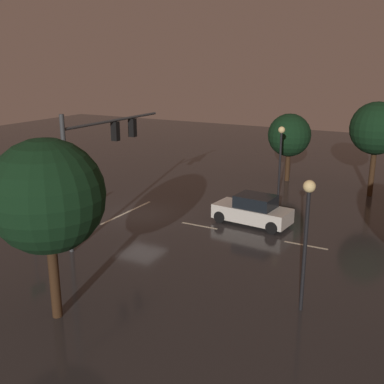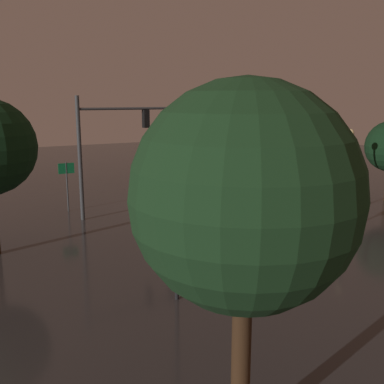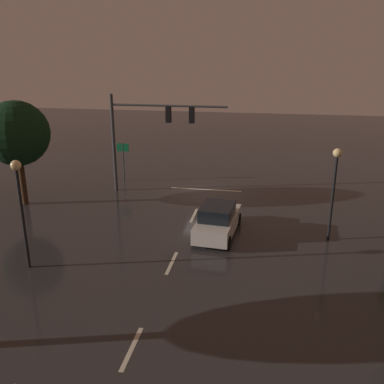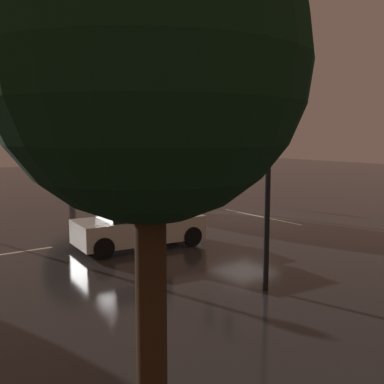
{
  "view_description": "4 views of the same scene",
  "coord_description": "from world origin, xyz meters",
  "px_view_note": "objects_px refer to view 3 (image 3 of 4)",
  "views": [
    {
      "loc": [
        21.67,
        15.29,
        8.91
      ],
      "look_at": [
        -0.41,
        3.3,
        1.76
      ],
      "focal_mm": 43.45,
      "sensor_mm": 36.0,
      "label": 1
    },
    {
      "loc": [
        12.49,
        23.66,
        6.41
      ],
      "look_at": [
        1.18,
        3.47,
        1.62
      ],
      "focal_mm": 42.05,
      "sensor_mm": 36.0,
      "label": 2
    },
    {
      "loc": [
        -3.96,
        27.05,
        9.3
      ],
      "look_at": [
        0.11,
        4.0,
        1.45
      ],
      "focal_mm": 39.76,
      "sensor_mm": 36.0,
      "label": 3
    },
    {
      "loc": [
        -15.17,
        14.04,
        3.86
      ],
      "look_at": [
        -0.2,
        3.11,
        1.49
      ],
      "focal_mm": 42.87,
      "sensor_mm": 36.0,
      "label": 4
    }
  ],
  "objects_px": {
    "street_lamp_right_kerb": "(20,194)",
    "route_sign": "(123,154)",
    "tree_right_far": "(17,134)",
    "street_lamp_left_kerb": "(335,177)",
    "traffic_signal_assembly": "(149,126)",
    "car_approaching": "(218,221)"
  },
  "relations": [
    {
      "from": "street_lamp_right_kerb",
      "to": "traffic_signal_assembly",
      "type": "bearing_deg",
      "value": -102.81
    },
    {
      "from": "street_lamp_left_kerb",
      "to": "street_lamp_right_kerb",
      "type": "height_order",
      "value": "street_lamp_right_kerb"
    },
    {
      "from": "car_approaching",
      "to": "tree_right_far",
      "type": "distance_m",
      "value": 13.37
    },
    {
      "from": "traffic_signal_assembly",
      "to": "tree_right_far",
      "type": "bearing_deg",
      "value": 27.08
    },
    {
      "from": "route_sign",
      "to": "tree_right_far",
      "type": "bearing_deg",
      "value": 52.76
    },
    {
      "from": "traffic_signal_assembly",
      "to": "street_lamp_right_kerb",
      "type": "xyz_separation_m",
      "value": [
        2.57,
        11.29,
        -1.1
      ]
    },
    {
      "from": "street_lamp_right_kerb",
      "to": "tree_right_far",
      "type": "relative_size",
      "value": 0.76
    },
    {
      "from": "street_lamp_left_kerb",
      "to": "tree_right_far",
      "type": "distance_m",
      "value": 18.45
    },
    {
      "from": "traffic_signal_assembly",
      "to": "tree_right_far",
      "type": "distance_m",
      "value": 8.1
    },
    {
      "from": "street_lamp_right_kerb",
      "to": "street_lamp_left_kerb",
      "type": "bearing_deg",
      "value": -158.41
    },
    {
      "from": "street_lamp_right_kerb",
      "to": "route_sign",
      "type": "distance_m",
      "value": 13.65
    },
    {
      "from": "traffic_signal_assembly",
      "to": "street_lamp_left_kerb",
      "type": "bearing_deg",
      "value": 151.95
    },
    {
      "from": "street_lamp_right_kerb",
      "to": "tree_right_far",
      "type": "distance_m",
      "value": 8.97
    },
    {
      "from": "route_sign",
      "to": "tree_right_far",
      "type": "relative_size",
      "value": 0.44
    },
    {
      "from": "car_approaching",
      "to": "route_sign",
      "type": "relative_size",
      "value": 1.56
    },
    {
      "from": "route_sign",
      "to": "street_lamp_right_kerb",
      "type": "bearing_deg",
      "value": 90.44
    },
    {
      "from": "traffic_signal_assembly",
      "to": "car_approaching",
      "type": "xyz_separation_m",
      "value": [
        -5.37,
        6.28,
        -3.78
      ]
    },
    {
      "from": "street_lamp_right_kerb",
      "to": "route_sign",
      "type": "height_order",
      "value": "street_lamp_right_kerb"
    },
    {
      "from": "car_approaching",
      "to": "route_sign",
      "type": "height_order",
      "value": "route_sign"
    },
    {
      "from": "traffic_signal_assembly",
      "to": "car_approaching",
      "type": "relative_size",
      "value": 1.72
    },
    {
      "from": "street_lamp_left_kerb",
      "to": "route_sign",
      "type": "relative_size",
      "value": 1.67
    },
    {
      "from": "traffic_signal_assembly",
      "to": "street_lamp_right_kerb",
      "type": "height_order",
      "value": "traffic_signal_assembly"
    }
  ]
}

